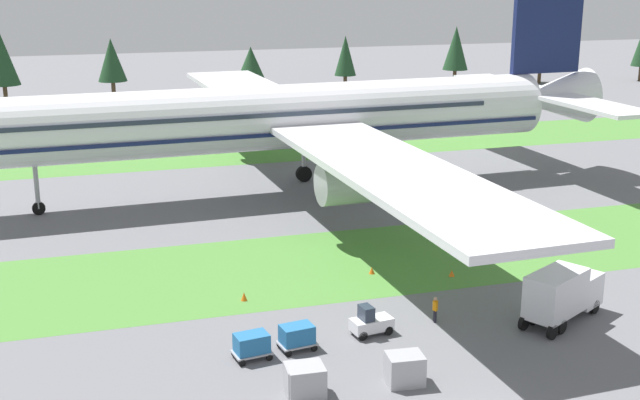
{
  "coord_description": "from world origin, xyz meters",
  "views": [
    {
      "loc": [
        -18.48,
        -33.08,
        22.17
      ],
      "look_at": [
        0.1,
        29.12,
        4.0
      ],
      "focal_mm": 46.45,
      "sensor_mm": 36.0,
      "label": 1
    }
  ],
  "objects_px": {
    "baggage_tug": "(371,322)",
    "uld_container_1": "(405,369)",
    "taxiway_marker_0": "(244,296)",
    "taxiway_marker_2": "(452,273)",
    "uld_container_0": "(306,382)",
    "ground_crew_marshaller": "(435,308)",
    "taxiway_marker_1": "(372,270)",
    "airliner": "(295,116)",
    "uld_container_2": "(304,380)",
    "cargo_dolly_lead": "(297,335)",
    "cargo_dolly_second": "(252,344)",
    "catering_truck": "(563,293)"
  },
  "relations": [
    {
      "from": "uld_container_0",
      "to": "taxiway_marker_1",
      "type": "height_order",
      "value": "uld_container_0"
    },
    {
      "from": "taxiway_marker_2",
      "to": "airliner",
      "type": "bearing_deg",
      "value": 100.42
    },
    {
      "from": "airliner",
      "to": "taxiway_marker_0",
      "type": "distance_m",
      "value": 30.08
    },
    {
      "from": "taxiway_marker_0",
      "to": "cargo_dolly_second",
      "type": "bearing_deg",
      "value": -98.6
    },
    {
      "from": "cargo_dolly_second",
      "to": "uld_container_1",
      "type": "bearing_deg",
      "value": 45.87
    },
    {
      "from": "baggage_tug",
      "to": "uld_container_1",
      "type": "relative_size",
      "value": 1.38
    },
    {
      "from": "taxiway_marker_1",
      "to": "uld_container_0",
      "type": "bearing_deg",
      "value": -120.72
    },
    {
      "from": "ground_crew_marshaller",
      "to": "taxiway_marker_1",
      "type": "bearing_deg",
      "value": -160.23
    },
    {
      "from": "uld_container_2",
      "to": "uld_container_0",
      "type": "bearing_deg",
      "value": -84.95
    },
    {
      "from": "airliner",
      "to": "cargo_dolly_lead",
      "type": "relative_size",
      "value": 35.46
    },
    {
      "from": "cargo_dolly_second",
      "to": "ground_crew_marshaller",
      "type": "relative_size",
      "value": 1.38
    },
    {
      "from": "baggage_tug",
      "to": "taxiway_marker_1",
      "type": "relative_size",
      "value": 5.25
    },
    {
      "from": "cargo_dolly_second",
      "to": "ground_crew_marshaller",
      "type": "xyz_separation_m",
      "value": [
        12.51,
        1.73,
        0.03
      ]
    },
    {
      "from": "uld_container_1",
      "to": "uld_container_2",
      "type": "xyz_separation_m",
      "value": [
        -5.68,
        0.37,
        -0.01
      ]
    },
    {
      "from": "baggage_tug",
      "to": "taxiway_marker_1",
      "type": "bearing_deg",
      "value": 151.16
    },
    {
      "from": "uld_container_0",
      "to": "taxiway_marker_0",
      "type": "bearing_deg",
      "value": 91.94
    },
    {
      "from": "cargo_dolly_lead",
      "to": "uld_container_2",
      "type": "height_order",
      "value": "uld_container_2"
    },
    {
      "from": "baggage_tug",
      "to": "cargo_dolly_second",
      "type": "height_order",
      "value": "baggage_tug"
    },
    {
      "from": "cargo_dolly_lead",
      "to": "cargo_dolly_second",
      "type": "relative_size",
      "value": 1.0
    },
    {
      "from": "cargo_dolly_lead",
      "to": "uld_container_0",
      "type": "relative_size",
      "value": 1.2
    },
    {
      "from": "taxiway_marker_0",
      "to": "baggage_tug",
      "type": "bearing_deg",
      "value": -49.82
    },
    {
      "from": "cargo_dolly_lead",
      "to": "taxiway_marker_2",
      "type": "height_order",
      "value": "cargo_dolly_lead"
    },
    {
      "from": "airliner",
      "to": "ground_crew_marshaller",
      "type": "relative_size",
      "value": 48.77
    },
    {
      "from": "uld_container_1",
      "to": "taxiway_marker_2",
      "type": "bearing_deg",
      "value": 56.06
    },
    {
      "from": "baggage_tug",
      "to": "catering_truck",
      "type": "xyz_separation_m",
      "value": [
        12.65,
        -1.55,
        1.14
      ]
    },
    {
      "from": "airliner",
      "to": "cargo_dolly_second",
      "type": "bearing_deg",
      "value": 158.84
    },
    {
      "from": "uld_container_0",
      "to": "taxiway_marker_0",
      "type": "xyz_separation_m",
      "value": [
        -0.48,
        14.12,
        -0.59
      ]
    },
    {
      "from": "baggage_tug",
      "to": "taxiway_marker_0",
      "type": "relative_size",
      "value": 4.53
    },
    {
      "from": "taxiway_marker_1",
      "to": "catering_truck",
      "type": "bearing_deg",
      "value": -52.76
    },
    {
      "from": "ground_crew_marshaller",
      "to": "uld_container_0",
      "type": "xyz_separation_m",
      "value": [
        -10.69,
        -7.01,
        -0.06
      ]
    },
    {
      "from": "ground_crew_marshaller",
      "to": "taxiway_marker_2",
      "type": "relative_size",
      "value": 3.62
    },
    {
      "from": "ground_crew_marshaller",
      "to": "baggage_tug",
      "type": "bearing_deg",
      "value": -68.32
    },
    {
      "from": "uld_container_0",
      "to": "uld_container_1",
      "type": "relative_size",
      "value": 1.0
    },
    {
      "from": "taxiway_marker_2",
      "to": "uld_container_0",
      "type": "bearing_deg",
      "value": -137.04
    },
    {
      "from": "uld_container_0",
      "to": "taxiway_marker_0",
      "type": "height_order",
      "value": "uld_container_0"
    },
    {
      "from": "cargo_dolly_second",
      "to": "taxiway_marker_2",
      "type": "distance_m",
      "value": 19.43
    },
    {
      "from": "uld_container_2",
      "to": "taxiway_marker_1",
      "type": "distance_m",
      "value": 19.02
    },
    {
      "from": "ground_crew_marshaller",
      "to": "taxiway_marker_1",
      "type": "height_order",
      "value": "ground_crew_marshaller"
    },
    {
      "from": "uld_container_2",
      "to": "taxiway_marker_2",
      "type": "xyz_separation_m",
      "value": [
        15.39,
        14.06,
        -0.62
      ]
    },
    {
      "from": "cargo_dolly_lead",
      "to": "cargo_dolly_second",
      "type": "xyz_separation_m",
      "value": [
        -2.87,
        -0.42,
        0.0
      ]
    },
    {
      "from": "airliner",
      "to": "ground_crew_marshaller",
      "type": "height_order",
      "value": "airliner"
    },
    {
      "from": "airliner",
      "to": "cargo_dolly_lead",
      "type": "bearing_deg",
      "value": 162.88
    },
    {
      "from": "uld_container_2",
      "to": "cargo_dolly_lead",
      "type": "bearing_deg",
      "value": 78.81
    },
    {
      "from": "baggage_tug",
      "to": "uld_container_2",
      "type": "bearing_deg",
      "value": -52.74
    },
    {
      "from": "baggage_tug",
      "to": "uld_container_1",
      "type": "distance_m",
      "value": 6.55
    },
    {
      "from": "airliner",
      "to": "uld_container_2",
      "type": "xyz_separation_m",
      "value": [
        -10.47,
        -40.84,
        -7.05
      ]
    },
    {
      "from": "uld_container_1",
      "to": "taxiway_marker_0",
      "type": "xyz_separation_m",
      "value": [
        -6.13,
        14.24,
        -0.56
      ]
    },
    {
      "from": "cargo_dolly_lead",
      "to": "uld_container_1",
      "type": "relative_size",
      "value": 1.2
    },
    {
      "from": "cargo_dolly_second",
      "to": "taxiway_marker_1",
      "type": "distance_m",
      "value": 16.19
    },
    {
      "from": "airliner",
      "to": "uld_container_1",
      "type": "height_order",
      "value": "airliner"
    }
  ]
}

